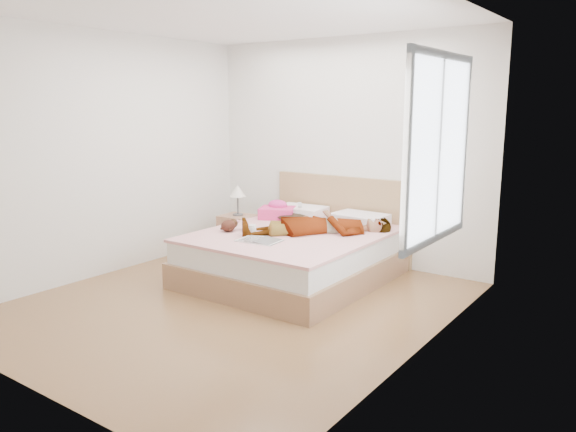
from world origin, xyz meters
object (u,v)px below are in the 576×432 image
object	(u,v)px
woman	(318,221)
plush_toy	(229,225)
bed	(298,252)
towel	(277,211)
magazine	(259,240)
phone	(300,205)
coffee_mug	(252,229)
nightstand	(238,232)

from	to	relation	value
woman	plush_toy	distance (m)	0.94
woman	bed	bearing A→B (deg)	-108.04
bed	plush_toy	world-z (taller)	bed
towel	magazine	size ratio (longest dim) A/B	1.13
woman	plush_toy	xyz separation A→B (m)	(-0.78, -0.52, -0.05)
plush_toy	bed	bearing A→B (deg)	37.20
woman	towel	distance (m)	0.86
towel	magazine	bearing A→B (deg)	-62.33
phone	towel	size ratio (longest dim) A/B	0.19
phone	magazine	xyz separation A→B (m)	(0.26, -1.09, -0.17)
coffee_mug	phone	bearing A→B (deg)	89.88
phone	bed	xyz separation A→B (m)	(0.31, -0.48, -0.42)
bed	towel	world-z (taller)	bed
plush_toy	nightstand	size ratio (longest dim) A/B	0.26
magazine	nightstand	xyz separation A→B (m)	(-1.09, 0.95, -0.23)
phone	bed	distance (m)	0.70
towel	coffee_mug	xyz separation A→B (m)	(0.28, -0.82, -0.04)
towel	magazine	world-z (taller)	towel
phone	bed	size ratio (longest dim) A/B	0.05
phone	towel	xyz separation A→B (m)	(-0.28, -0.05, -0.09)
bed	plush_toy	size ratio (longest dim) A/B	9.15
nightstand	towel	bearing A→B (deg)	8.83
nightstand	phone	bearing A→B (deg)	9.46
towel	bed	bearing A→B (deg)	-35.88
plush_toy	nightstand	world-z (taller)	nightstand
phone	bed	bearing A→B (deg)	-97.65
woman	nightstand	bearing A→B (deg)	-141.34
magazine	plush_toy	distance (m)	0.56
plush_toy	nightstand	distance (m)	1.00
magazine	phone	bearing A→B (deg)	103.40
coffee_mug	nightstand	xyz separation A→B (m)	(-0.82, 0.73, -0.27)
phone	coffee_mug	bearing A→B (deg)	-130.27
coffee_mug	plush_toy	bearing A→B (deg)	-169.78
woman	magazine	size ratio (longest dim) A/B	3.63
woman	towel	bearing A→B (deg)	-154.03
woman	phone	size ratio (longest dim) A/B	16.89
bed	towel	distance (m)	0.79
bed	nightstand	size ratio (longest dim) A/B	2.39
phone	magazine	world-z (taller)	phone
phone	coffee_mug	distance (m)	0.88
plush_toy	woman	bearing A→B (deg)	33.84
woman	coffee_mug	xyz separation A→B (m)	(-0.50, -0.47, -0.06)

